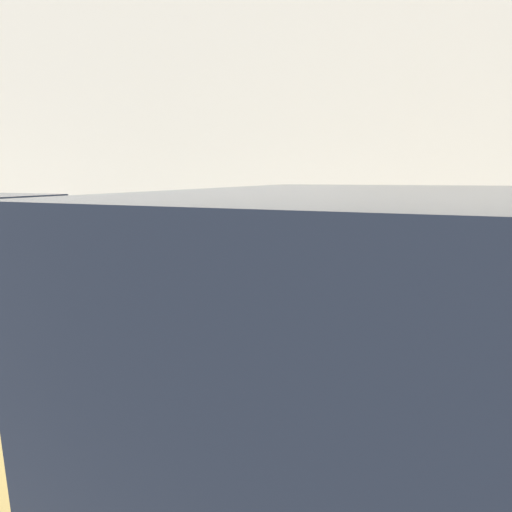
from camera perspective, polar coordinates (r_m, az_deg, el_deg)
name	(u,v)px	position (r m, az deg, el deg)	size (l,w,h in m)	color
ground_plane	(115,482)	(3.08, -19.55, -28.16)	(60.00, 60.00, 0.00)	#47474C
sidewalk	(245,342)	(4.67, -1.59, -12.24)	(24.00, 2.80, 0.13)	#9E9B96
building_facade	(304,86)	(6.79, 6.92, 22.93)	(24.00, 0.30, 6.63)	beige
parking_meter	(256,276)	(3.25, 0.00, -2.90)	(0.18, 0.14, 1.47)	#2D2D30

